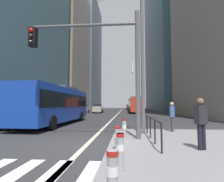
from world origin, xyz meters
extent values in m
plane|color=#303033|center=(0.00, 20.00, 0.00)|extent=(160.00, 160.00, 0.00)
cube|color=silver|center=(-1.00, -4.00, 0.01)|extent=(0.45, 3.20, 0.01)
cube|color=beige|center=(0.00, 30.00, 0.01)|extent=(0.20, 80.00, 0.01)
cube|color=gray|center=(-16.00, 40.98, 17.77)|extent=(11.13, 19.63, 35.53)
cube|color=slate|center=(-16.00, 69.40, 23.78)|extent=(10.05, 25.78, 47.56)
cube|color=slate|center=(17.00, 43.24, 18.61)|extent=(13.29, 17.67, 37.22)
cube|color=slate|center=(17.00, 70.32, 28.09)|extent=(11.65, 24.94, 56.19)
cube|color=#14389E|center=(-4.37, 7.39, 1.73)|extent=(2.78, 10.88, 2.75)
cube|color=black|center=(-4.37, 7.39, 2.07)|extent=(2.82, 10.66, 1.10)
cube|color=#4C4C51|center=(-4.33, 9.02, 3.25)|extent=(1.85, 3.94, 0.30)
cylinder|color=black|center=(-3.26, 3.90, 0.50)|extent=(0.33, 1.01, 1.00)
cylinder|color=black|center=(-5.66, 3.97, 0.50)|extent=(0.33, 1.01, 1.00)
cylinder|color=black|center=(-3.08, 10.82, 0.50)|extent=(0.33, 1.01, 1.00)
cylinder|color=black|center=(-5.48, 10.89, 0.50)|extent=(0.33, 1.01, 1.00)
cube|color=silver|center=(-7.06, 5.02, 0.87)|extent=(1.91, 4.35, 1.10)
cube|color=black|center=(-7.06, 5.17, 1.68)|extent=(1.57, 2.37, 0.52)
cylinder|color=black|center=(-6.10, 3.59, 0.32)|extent=(0.24, 0.65, 0.64)
cylinder|color=black|center=(-6.19, 6.51, 0.32)|extent=(0.24, 0.65, 0.64)
cylinder|color=black|center=(-8.01, 6.45, 0.32)|extent=(0.24, 0.65, 0.64)
cube|color=red|center=(3.54, 31.81, 1.73)|extent=(2.76, 11.56, 2.75)
cube|color=black|center=(3.54, 31.81, 2.07)|extent=(2.80, 11.33, 1.10)
cube|color=#4C4C51|center=(3.58, 30.08, 3.25)|extent=(1.84, 4.18, 0.30)
cylinder|color=black|center=(2.26, 35.46, 0.50)|extent=(0.32, 1.01, 1.00)
cylinder|color=black|center=(4.66, 35.52, 0.50)|extent=(0.32, 1.01, 1.00)
cylinder|color=black|center=(2.43, 28.10, 0.50)|extent=(0.32, 1.01, 1.00)
cylinder|color=black|center=(4.83, 28.16, 0.50)|extent=(0.32, 1.01, 1.00)
cube|color=silver|center=(-7.41, 29.58, 0.87)|extent=(1.87, 4.47, 1.10)
cube|color=black|center=(-7.41, 29.73, 1.68)|extent=(1.55, 2.42, 0.52)
cylinder|color=black|center=(-6.53, 28.05, 0.32)|extent=(0.23, 0.64, 0.64)
cylinder|color=black|center=(-8.35, 28.09, 0.32)|extent=(0.23, 0.64, 0.64)
cylinder|color=black|center=(-6.47, 31.06, 0.32)|extent=(0.23, 0.64, 0.64)
cylinder|color=black|center=(-8.29, 31.10, 0.32)|extent=(0.23, 0.64, 0.64)
cube|color=#232838|center=(2.86, 48.79, 0.87)|extent=(1.92, 4.61, 1.10)
cube|color=black|center=(2.87, 48.64, 1.68)|extent=(1.57, 2.51, 0.52)
cylinder|color=black|center=(1.90, 50.31, 0.32)|extent=(0.24, 0.65, 0.64)
cylinder|color=black|center=(3.72, 50.37, 0.32)|extent=(0.24, 0.65, 0.64)
cylinder|color=black|center=(2.00, 47.21, 0.32)|extent=(0.24, 0.65, 0.64)
cylinder|color=black|center=(3.82, 47.27, 0.32)|extent=(0.24, 0.65, 0.64)
cube|color=maroon|center=(2.47, 58.84, 0.87)|extent=(1.90, 4.44, 1.10)
cube|color=black|center=(2.48, 58.69, 1.68)|extent=(1.56, 2.41, 0.52)
cylinder|color=black|center=(1.52, 60.31, 0.32)|extent=(0.24, 0.65, 0.64)
cylinder|color=black|center=(3.34, 60.36, 0.32)|extent=(0.24, 0.65, 0.64)
cylinder|color=black|center=(1.61, 57.32, 0.32)|extent=(0.24, 0.65, 0.64)
cylinder|color=black|center=(3.43, 57.37, 0.32)|extent=(0.24, 0.65, 0.64)
cube|color=#B2A899|center=(-4.36, 30.14, 0.87)|extent=(2.00, 4.62, 1.10)
cube|color=black|center=(-4.37, 30.29, 1.68)|extent=(1.61, 2.52, 0.52)
cylinder|color=black|center=(-3.37, 28.65, 0.32)|extent=(0.25, 0.65, 0.64)
cylinder|color=black|center=(-5.19, 28.56, 0.32)|extent=(0.25, 0.65, 0.64)
cylinder|color=black|center=(-3.53, 31.73, 0.32)|extent=(0.25, 0.65, 0.64)
cylinder|color=black|center=(-5.34, 31.64, 0.32)|extent=(0.25, 0.65, 0.64)
cylinder|color=#515156|center=(2.22, 0.49, 3.15)|extent=(0.22, 0.22, 6.00)
cylinder|color=#515156|center=(-0.35, 0.49, 5.55)|extent=(5.13, 0.14, 0.14)
cube|color=black|center=(-2.91, 0.49, 5.03)|extent=(0.34, 0.34, 0.95)
sphere|color=red|center=(-2.91, 0.29, 5.32)|extent=(0.20, 0.20, 0.20)
sphere|color=black|center=(-2.91, 0.29, 5.02)|extent=(0.20, 0.20, 0.20)
sphere|color=black|center=(-2.91, 0.29, 4.72)|extent=(0.20, 0.20, 0.20)
cube|color=white|center=(1.97, 0.31, 3.35)|extent=(0.04, 0.60, 0.44)
cylinder|color=#56565B|center=(2.59, 2.12, 4.15)|extent=(0.20, 0.20, 8.00)
cylinder|color=#99999E|center=(1.47, -5.00, 0.56)|extent=(0.18, 0.18, 0.82)
cylinder|color=white|center=(1.47, -5.00, 0.66)|extent=(0.19, 0.19, 0.15)
cylinder|color=#B21E19|center=(1.47, -5.00, 0.93)|extent=(0.20, 0.20, 0.08)
cylinder|color=#99999E|center=(1.54, -3.55, 0.58)|extent=(0.18, 0.18, 0.86)
cylinder|color=white|center=(1.54, -3.55, 0.68)|extent=(0.19, 0.19, 0.16)
cylinder|color=#B21E19|center=(1.54, -3.55, 0.97)|extent=(0.20, 0.20, 0.08)
cylinder|color=#99999E|center=(1.37, -1.67, 0.55)|extent=(0.18, 0.18, 0.81)
cylinder|color=white|center=(1.37, -1.67, 0.65)|extent=(0.19, 0.19, 0.15)
cylinder|color=#B21E19|center=(1.37, -1.67, 0.92)|extent=(0.20, 0.20, 0.08)
cylinder|color=#99999E|center=(1.59, 0.26, 0.61)|extent=(0.18, 0.18, 0.92)
cylinder|color=white|center=(1.59, 0.26, 0.72)|extent=(0.19, 0.19, 0.16)
cylinder|color=#B21E19|center=(1.59, 0.26, 1.03)|extent=(0.20, 0.20, 0.08)
cylinder|color=black|center=(2.80, -1.93, 0.62)|extent=(0.06, 0.06, 0.95)
cylinder|color=black|center=(2.80, -0.55, 0.62)|extent=(0.06, 0.06, 0.95)
cylinder|color=black|center=(2.80, 0.82, 0.62)|extent=(0.06, 0.06, 0.95)
cylinder|color=black|center=(2.80, 2.20, 0.62)|extent=(0.06, 0.06, 0.95)
cylinder|color=black|center=(2.80, 0.14, 1.10)|extent=(0.06, 4.13, 0.06)
cylinder|color=black|center=(4.34, -1.31, 0.58)|extent=(0.15, 0.15, 0.87)
cylinder|color=black|center=(4.19, -1.37, 0.58)|extent=(0.15, 0.15, 0.87)
cube|color=#232328|center=(4.26, -1.34, 1.35)|extent=(0.45, 0.38, 0.67)
sphere|color=brown|center=(4.26, -1.34, 1.81)|extent=(0.24, 0.24, 0.24)
cylinder|color=#423D38|center=(4.36, 3.11, 0.57)|extent=(0.15, 0.15, 0.84)
cylinder|color=#423D38|center=(4.34, 2.95, 0.57)|extent=(0.15, 0.15, 0.84)
cube|color=#38568E|center=(4.35, 3.03, 1.31)|extent=(0.28, 0.40, 0.64)
sphere|color=tan|center=(4.35, 3.03, 1.74)|extent=(0.23, 0.23, 0.23)
camera|label=1|loc=(1.69, -7.90, 1.68)|focal=29.03mm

